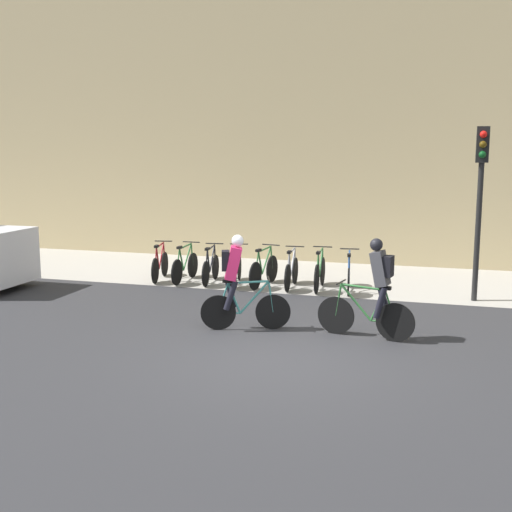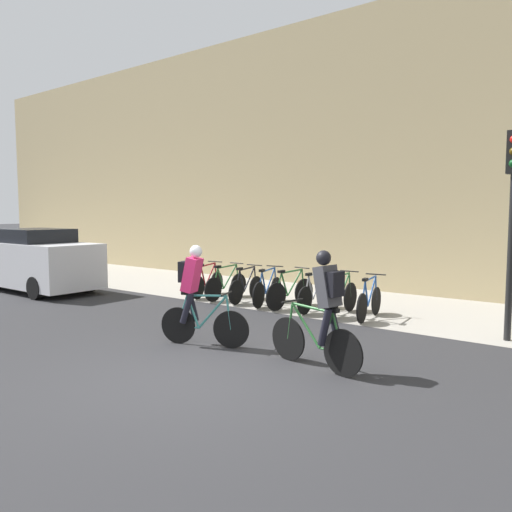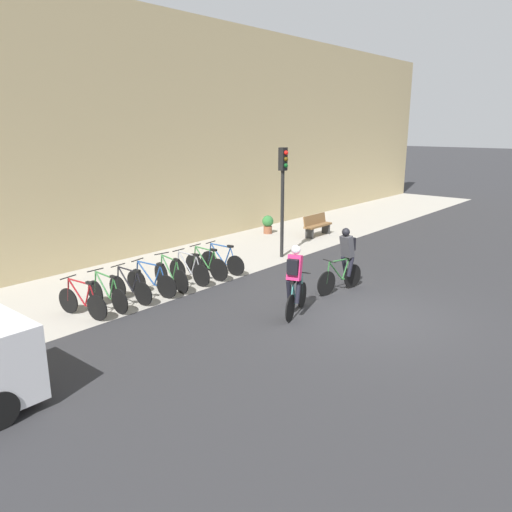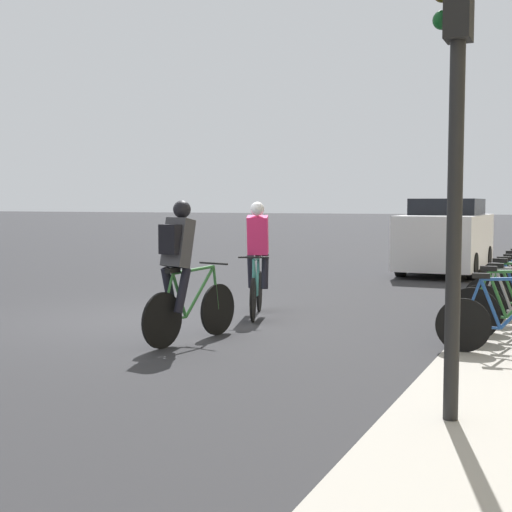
% 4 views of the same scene
% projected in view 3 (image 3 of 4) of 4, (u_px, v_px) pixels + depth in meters
% --- Properties ---
extents(ground, '(200.00, 200.00, 0.00)m').
position_uv_depth(ground, '(368.00, 316.00, 12.12)').
color(ground, '#2B2B2D').
extents(kerb_strip, '(44.00, 4.50, 0.01)m').
position_uv_depth(kerb_strip, '(182.00, 267.00, 16.34)').
color(kerb_strip, '#A39E93').
rests_on(kerb_strip, ground).
extents(building_facade, '(44.00, 0.60, 8.36)m').
position_uv_depth(building_facade, '(127.00, 135.00, 16.87)').
color(building_facade, tan).
rests_on(building_facade, ground).
extents(cyclist_pink, '(1.58, 0.65, 1.77)m').
position_uv_depth(cyclist_pink, '(295.00, 279.00, 11.85)').
color(cyclist_pink, black).
rests_on(cyclist_pink, ground).
extents(cyclist_grey, '(1.74, 0.55, 1.78)m').
position_uv_depth(cyclist_grey, '(345.00, 258.00, 13.77)').
color(cyclist_grey, black).
rests_on(cyclist_grey, ground).
extents(parked_bike_0, '(0.47, 1.60, 0.95)m').
position_uv_depth(parked_bike_0, '(82.00, 302.00, 11.96)').
color(parked_bike_0, black).
rests_on(parked_bike_0, ground).
extents(parked_bike_1, '(0.46, 1.69, 0.96)m').
position_uv_depth(parked_bike_1, '(107.00, 294.00, 12.47)').
color(parked_bike_1, black).
rests_on(parked_bike_1, ground).
extents(parked_bike_2, '(0.46, 1.59, 0.95)m').
position_uv_depth(parked_bike_2, '(130.00, 288.00, 12.98)').
color(parked_bike_2, black).
rests_on(parked_bike_2, ground).
extents(parked_bike_3, '(0.50, 1.68, 0.96)m').
position_uv_depth(parked_bike_3, '(151.00, 281.00, 13.49)').
color(parked_bike_3, black).
rests_on(parked_bike_3, ground).
extents(parked_bike_4, '(0.46, 1.69, 0.97)m').
position_uv_depth(parked_bike_4, '(171.00, 276.00, 13.99)').
color(parked_bike_4, black).
rests_on(parked_bike_4, ground).
extents(parked_bike_5, '(0.46, 1.62, 0.96)m').
position_uv_depth(parked_bike_5, '(189.00, 271.00, 14.51)').
color(parked_bike_5, black).
rests_on(parked_bike_5, ground).
extents(parked_bike_6, '(0.46, 1.70, 0.98)m').
position_uv_depth(parked_bike_6, '(206.00, 265.00, 15.01)').
color(parked_bike_6, black).
rests_on(parked_bike_6, ground).
extents(parked_bike_7, '(0.46, 1.66, 0.95)m').
position_uv_depth(parked_bike_7, '(222.00, 261.00, 15.53)').
color(parked_bike_7, black).
rests_on(parked_bike_7, ground).
extents(traffic_light_pole, '(0.26, 0.30, 3.77)m').
position_uv_depth(traffic_light_pole, '(283.00, 183.00, 16.90)').
color(traffic_light_pole, black).
rests_on(traffic_light_pole, ground).
extents(bench, '(1.55, 0.44, 0.89)m').
position_uv_depth(bench, '(317.00, 225.00, 20.78)').
color(bench, brown).
rests_on(bench, ground).
extents(potted_plant, '(0.48, 0.48, 0.78)m').
position_uv_depth(potted_plant, '(268.00, 223.00, 21.25)').
color(potted_plant, brown).
rests_on(potted_plant, ground).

